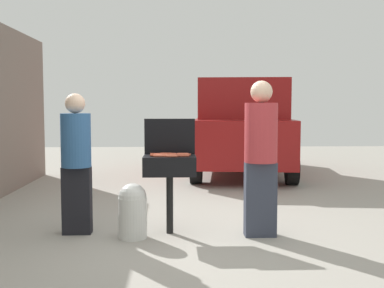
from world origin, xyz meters
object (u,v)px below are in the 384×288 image
at_px(hot_dog_14, 168,155).
at_px(hot_dog_9, 183,156).
at_px(hot_dog_6, 185,155).
at_px(hot_dog_1, 162,155).
at_px(parked_minivan, 241,127).
at_px(propane_tank, 133,210).
at_px(hot_dog_5, 156,155).
at_px(hot_dog_8, 175,154).
at_px(hot_dog_10, 159,156).
at_px(hot_dog_0, 183,154).
at_px(hot_dog_2, 170,154).
at_px(hot_dog_12, 160,154).
at_px(hot_dog_13, 156,154).
at_px(person_right, 261,153).
at_px(hot_dog_15, 171,156).
at_px(hot_dog_7, 170,154).
at_px(person_left, 76,158).
at_px(hot_dog_4, 166,154).
at_px(hot_dog_11, 162,155).
at_px(hot_dog_3, 171,156).
at_px(bbq_grill, 170,168).

bearing_deg(hot_dog_14, hot_dog_9, -16.52).
relative_size(hot_dog_6, hot_dog_14, 1.00).
relative_size(hot_dog_1, parked_minivan, 0.03).
xyz_separation_m(propane_tank, parked_minivan, (1.94, 5.10, 0.70)).
relative_size(hot_dog_5, hot_dog_8, 1.00).
bearing_deg(propane_tank, hot_dog_10, 9.43).
relative_size(hot_dog_0, propane_tank, 0.21).
xyz_separation_m(hot_dog_2, hot_dog_9, (0.15, -0.18, 0.00)).
bearing_deg(hot_dog_9, hot_dog_12, 150.55).
bearing_deg(hot_dog_13, hot_dog_14, -44.43).
xyz_separation_m(hot_dog_5, hot_dog_13, (-0.01, 0.15, 0.00)).
distance_m(hot_dog_10, person_right, 1.14).
height_order(hot_dog_2, hot_dog_5, same).
distance_m(hot_dog_9, hot_dog_12, 0.31).
relative_size(hot_dog_5, hot_dog_14, 1.00).
distance_m(hot_dog_12, person_right, 1.15).
height_order(hot_dog_8, hot_dog_15, same).
relative_size(hot_dog_1, propane_tank, 0.21).
xyz_separation_m(hot_dog_7, propane_tank, (-0.42, -0.27, -0.60)).
bearing_deg(hot_dog_9, propane_tank, -173.55).
bearing_deg(hot_dog_10, person_left, 170.22).
distance_m(hot_dog_6, parked_minivan, 5.11).
bearing_deg(hot_dog_4, hot_dog_2, -50.43).
xyz_separation_m(hot_dog_0, hot_dog_1, (-0.25, -0.08, 0.00)).
bearing_deg(person_right, parked_minivan, -90.14).
bearing_deg(propane_tank, hot_dog_8, 24.26).
bearing_deg(hot_dog_11, parked_minivan, 71.95).
distance_m(hot_dog_8, hot_dog_12, 0.17).
bearing_deg(hot_dog_14, person_left, 174.56).
xyz_separation_m(hot_dog_9, hot_dog_11, (-0.25, 0.08, 0.00)).
distance_m(hot_dog_9, hot_dog_11, 0.26).
bearing_deg(hot_dog_1, person_left, 177.99).
distance_m(hot_dog_2, person_left, 1.08).
xyz_separation_m(hot_dog_13, person_left, (-0.91, -0.04, -0.04)).
distance_m(hot_dog_11, parked_minivan, 5.22).
relative_size(hot_dog_2, hot_dog_13, 1.00).
bearing_deg(hot_dog_9, hot_dog_10, -176.91).
distance_m(hot_dog_8, hot_dog_14, 0.12).
relative_size(hot_dog_14, person_left, 0.08).
height_order(hot_dog_9, parked_minivan, parked_minivan).
bearing_deg(hot_dog_10, hot_dog_12, 88.97).
distance_m(hot_dog_0, hot_dog_4, 0.20).
xyz_separation_m(hot_dog_6, hot_dog_12, (-0.29, 0.03, 0.00)).
bearing_deg(hot_dog_3, hot_dog_12, 134.36).
xyz_separation_m(hot_dog_6, person_left, (-1.25, 0.03, -0.04)).
bearing_deg(person_left, hot_dog_7, -10.76).
relative_size(hot_dog_9, hot_dog_11, 1.00).
xyz_separation_m(hot_dog_0, hot_dog_5, (-0.31, -0.15, 0.00)).
relative_size(bbq_grill, hot_dog_12, 6.96).
height_order(hot_dog_0, parked_minivan, parked_minivan).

